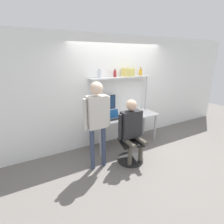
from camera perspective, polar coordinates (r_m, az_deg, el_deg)
ground_plane at (r=4.47m, az=6.39°, el=-11.86°), size 12.00×12.00×0.00m
wall_back at (r=4.56m, az=1.85°, el=6.98°), size 8.00×0.06×2.70m
desk at (r=4.44m, az=4.12°, el=-2.15°), size 1.73×0.65×0.78m
shelf_unit at (r=4.40m, az=2.98°, el=7.98°), size 1.64×0.25×1.73m
monitor at (r=4.27m, az=-1.86°, el=2.36°), size 0.51×0.21×0.52m
laptop at (r=4.12m, az=0.40°, el=-1.51°), size 0.36×0.24×0.23m
cell_phone at (r=4.23m, az=3.68°, el=-1.85°), size 0.07×0.15×0.01m
office_chair at (r=3.91m, az=5.89°, el=-11.66°), size 0.56×0.56×0.93m
person_seated at (r=3.64m, az=6.44°, el=-4.72°), size 0.60×0.47×1.38m
person_standing at (r=3.32m, az=-4.87°, el=-0.95°), size 0.55×0.24×1.77m
bottle_red at (r=4.26m, az=0.94°, el=12.41°), size 0.07×0.07×0.18m
bottle_clear at (r=4.07m, az=-4.16°, el=12.15°), size 0.08×0.08×0.19m
bottle_amber at (r=4.69m, az=9.29°, el=12.73°), size 0.08×0.08×0.19m
storage_box at (r=4.46m, az=5.22°, el=12.81°), size 0.26×0.22×0.19m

